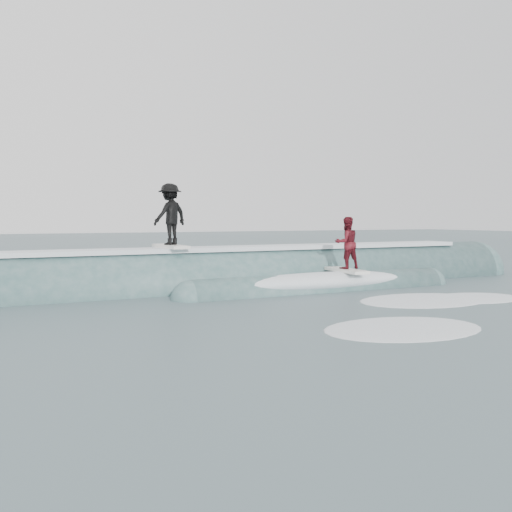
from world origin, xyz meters
name	(u,v)px	position (x,y,z in m)	size (l,w,h in m)	color
ground	(335,309)	(0.00, 0.00, 0.00)	(160.00, 160.00, 0.00)	#3B4F56
breaking_wave	(251,286)	(0.20, 5.23, 0.03)	(24.24, 4.09, 2.61)	#345959
surfer_black	(170,216)	(-2.55, 5.47, 2.39)	(1.44, 2.02, 2.04)	silver
surfer_red	(347,246)	(2.70, 3.27, 1.42)	(0.88, 2.04, 1.80)	white
whitewater	(454,312)	(2.42, -1.64, 0.00)	(7.80, 7.10, 0.10)	white
far_swells	(99,264)	(-2.36, 17.65, 0.00)	(39.46, 8.65, 0.80)	#345959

